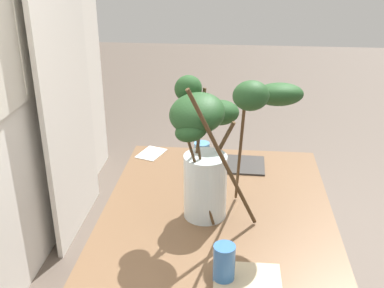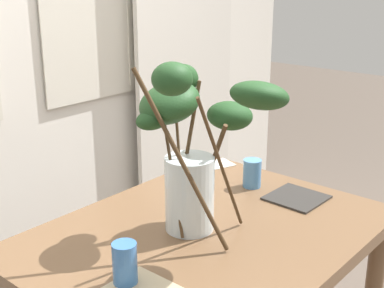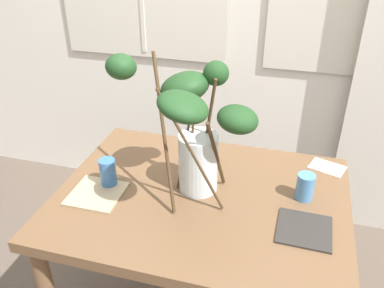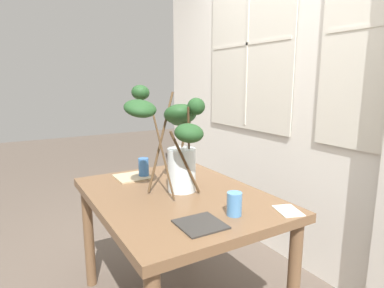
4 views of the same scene
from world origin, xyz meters
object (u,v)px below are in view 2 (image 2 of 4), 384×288
(vase_with_branches, at_px, (195,145))
(drinking_glass_blue_right, at_px, (252,173))
(drinking_glass_blue_left, at_px, (125,265))
(plate_square_right, at_px, (296,198))
(dining_table, at_px, (205,256))

(vase_with_branches, xyz_separation_m, drinking_glass_blue_right, (0.45, 0.08, -0.25))
(drinking_glass_blue_left, relative_size, plate_square_right, 0.65)
(dining_table, height_order, drinking_glass_blue_left, drinking_glass_blue_left)
(plate_square_right, bearing_deg, dining_table, 166.24)
(drinking_glass_blue_left, distance_m, drinking_glass_blue_right, 0.83)
(drinking_glass_blue_left, xyz_separation_m, drinking_glass_blue_right, (0.82, 0.14, -0.01))
(drinking_glass_blue_left, bearing_deg, dining_table, 5.46)
(dining_table, relative_size, drinking_glass_blue_left, 9.35)
(dining_table, height_order, vase_with_branches, vase_with_branches)
(drinking_glass_blue_right, bearing_deg, plate_square_right, -86.80)
(vase_with_branches, relative_size, plate_square_right, 3.14)
(vase_with_branches, bearing_deg, drinking_glass_blue_right, 9.86)
(drinking_glass_blue_right, bearing_deg, vase_with_branches, -170.14)
(drinking_glass_blue_right, bearing_deg, dining_table, -166.95)
(vase_with_branches, distance_m, plate_square_right, 0.57)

